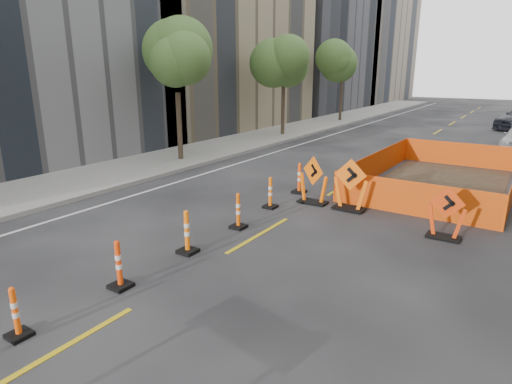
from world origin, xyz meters
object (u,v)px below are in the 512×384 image
Objects in this scene: chevron_sign_left at (313,180)px; chevron_sign_center at (350,185)px; channelizer_5 at (270,193)px; chevron_sign_right at (446,213)px; channelizer_3 at (187,232)px; channelizer_1 at (15,312)px; channelizer_6 at (299,178)px; channelizer_4 at (238,211)px; channelizer_2 at (119,264)px.

chevron_sign_left is 0.96× the size of chevron_sign_center.
channelizer_5 is 5.24m from chevron_sign_right.
chevron_sign_right reaches higher than channelizer_3.
channelizer_1 is 10.35m from channelizer_6.
channelizer_6 is (-0.17, 6.21, 0.01)m from channelizer_3.
channelizer_4 reaches higher than channelizer_1.
chevron_sign_center is at bearing 24.12° from chevron_sign_left.
channelizer_3 is 0.77× the size of chevron_sign_right.
channelizer_6 is 0.67× the size of chevron_sign_center.
channelizer_1 is 6.21m from channelizer_4.
channelizer_2 is 4.14m from channelizer_4.
chevron_sign_center reaches higher than channelizer_2.
chevron_sign_right is (5.06, 6.49, 0.20)m from channelizer_2.
channelizer_2 is at bearing -89.56° from channelizer_3.
chevron_sign_center is at bearing 77.26° from channelizer_1.
channelizer_3 is at bearing -87.95° from channelizer_5.
chevron_sign_right is (5.03, 2.36, 0.20)m from channelizer_4.
channelizer_5 is at bearing -103.36° from chevron_sign_left.
chevron_sign_center is (2.14, 9.47, 0.37)m from channelizer_1.
channelizer_1 is at bearing -90.83° from channelizer_3.
chevron_sign_center is at bearing 68.67° from channelizer_3.
channelizer_4 is 2.08m from channelizer_5.
chevron_sign_center is at bearing 160.35° from chevron_sign_right.
channelizer_1 is at bearing -91.05° from channelizer_4.
channelizer_5 is 1.55m from chevron_sign_left.
channelizer_5 is (-0.20, 2.07, 0.00)m from channelizer_4.
chevron_sign_left is 1.29m from chevron_sign_center.
channelizer_4 is 0.72× the size of chevron_sign_right.
channelizer_3 is 6.21m from channelizer_6.
channelizer_5 is 0.72× the size of chevron_sign_right.
channelizer_6 reaches higher than channelizer_3.
channelizer_6 is at bearing 90.63° from channelizer_1.
chevron_sign_left is at bearing 84.02° from channelizer_2.
chevron_sign_center reaches higher than channelizer_3.
channelizer_3 is at bearing -91.48° from channelizer_4.
channelizer_6 is 5.55m from chevron_sign_right.
channelizer_5 is at bearing -89.30° from channelizer_6.
channelizer_2 is 0.63× the size of chevron_sign_center.
channelizer_3 is (-0.02, 2.07, 0.03)m from channelizer_2.
chevron_sign_center is at bearing 28.11° from channelizer_5.
channelizer_4 is 0.64× the size of chevron_sign_left.
channelizer_6 is at bearing 90.70° from channelizer_5.
channelizer_1 is 8.28m from channelizer_5.
channelizer_5 is 0.93× the size of channelizer_6.
chevron_sign_right is at bearing 3.14° from channelizer_5.
chevron_sign_center is (2.06, 7.40, 0.31)m from channelizer_2.
chevron_sign_left is at bearing 77.26° from channelizer_4.
chevron_sign_center is at bearing 58.12° from channelizer_4.
chevron_sign_center is (2.23, 1.19, 0.32)m from channelizer_5.
channelizer_2 is 8.28m from channelizer_6.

